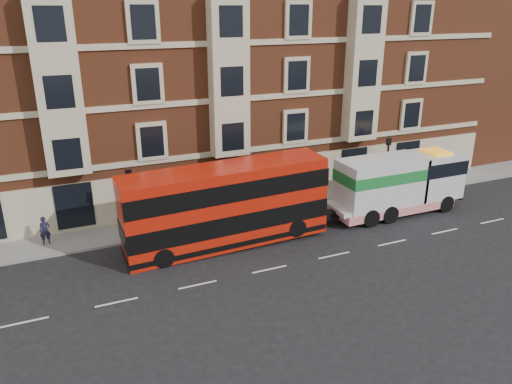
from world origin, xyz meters
TOP-DOWN VIEW (x-y plane):
  - ground at (0.00, 0.00)m, footprint 120.00×120.00m
  - sidewalk at (0.00, 7.50)m, footprint 90.00×3.00m
  - victorian_terrace at (0.50, 15.00)m, footprint 45.00×12.00m
  - lamp_post_west at (-6.00, 6.20)m, footprint 0.35×0.15m
  - lamp_post_east at (12.00, 6.20)m, footprint 0.35×0.15m
  - double_decker_bus at (-1.09, 3.67)m, footprint 11.84×2.72m
  - tow_truck at (10.97, 3.67)m, footprint 9.48×2.80m
  - pedestrian at (-10.81, 7.60)m, footprint 0.62×0.41m

SIDE VIEW (x-z plane):
  - ground at x=0.00m, z-range 0.00..0.00m
  - sidewalk at x=0.00m, z-range 0.00..0.15m
  - pedestrian at x=-10.81m, z-range 0.15..1.85m
  - tow_truck at x=10.97m, z-range 0.12..4.07m
  - double_decker_bus at x=-1.09m, z-range 0.14..4.94m
  - lamp_post_west at x=-6.00m, z-range 0.50..4.85m
  - lamp_post_east at x=12.00m, z-range 0.50..4.85m
  - victorian_terrace at x=0.50m, z-range -0.13..20.27m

